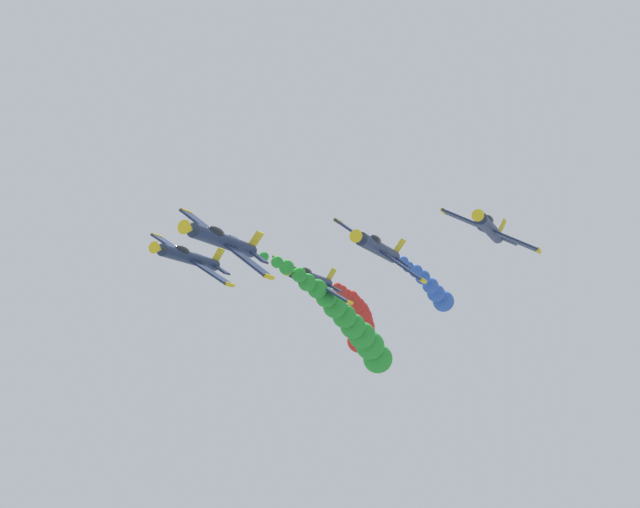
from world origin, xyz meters
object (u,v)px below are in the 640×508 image
(airplane_left_inner, at_px, (378,248))
(airplane_right_inner, at_px, (189,257))
(airplane_left_outer, at_px, (310,278))
(airplane_lead, at_px, (223,241))
(airplane_right_outer, at_px, (489,228))

(airplane_left_inner, distance_m, airplane_right_inner, 17.45)
(airplane_right_inner, distance_m, airplane_left_outer, 12.82)
(airplane_lead, relative_size, airplane_left_outer, 1.00)
(airplane_left_inner, relative_size, airplane_left_outer, 1.00)
(airplane_left_outer, distance_m, airplane_right_outer, 18.31)
(airplane_lead, relative_size, airplane_right_outer, 1.00)
(airplane_right_outer, bearing_deg, airplane_left_inner, 42.29)
(airplane_left_inner, distance_m, airplane_left_outer, 13.51)
(airplane_lead, xyz_separation_m, airplane_right_outer, (-17.35, -16.78, 2.90))
(airplane_left_inner, height_order, airplane_right_outer, airplane_right_outer)
(airplane_right_outer, bearing_deg, airplane_right_inner, 18.42)
(airplane_left_inner, xyz_separation_m, airplane_right_inner, (17.41, 1.17, 0.11))
(airplane_lead, xyz_separation_m, airplane_left_outer, (0.57, -18.66, -0.36))
(airplane_right_inner, height_order, airplane_left_outer, airplane_right_inner)
(airplane_right_inner, distance_m, airplane_right_outer, 26.92)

